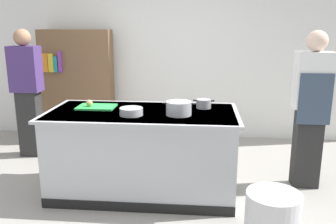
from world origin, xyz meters
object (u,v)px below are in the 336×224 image
object	(u,v)px
stock_pot	(179,108)
person_guest	(27,91)
mixing_bowl	(131,111)
sauce_pan	(204,104)
bookshelf	(78,85)
person_chef	(311,107)
onion	(89,103)

from	to	relation	value
stock_pot	person_guest	xyz separation A→B (m)	(-2.11, 1.08, -0.06)
mixing_bowl	person_guest	xyz separation A→B (m)	(-1.64, 1.14, -0.03)
sauce_pan	bookshelf	size ratio (longest dim) A/B	0.13
sauce_pan	mixing_bowl	distance (m)	0.81
stock_pot	person_guest	distance (m)	2.37
person_chef	bookshelf	bearing A→B (deg)	82.76
onion	mixing_bowl	bearing A→B (deg)	-27.02
onion	sauce_pan	xyz separation A→B (m)	(1.22, 0.12, -0.01)
person_chef	onion	bearing A→B (deg)	113.69
mixing_bowl	onion	bearing A→B (deg)	152.98
sauce_pan	person_chef	bearing A→B (deg)	5.37
onion	stock_pot	world-z (taller)	stock_pot
person_guest	bookshelf	distance (m)	0.92
person_guest	person_chef	bearing A→B (deg)	61.91
onion	bookshelf	bearing A→B (deg)	113.09
mixing_bowl	person_guest	size ratio (longest dim) A/B	0.13
onion	stock_pot	distance (m)	1.00
onion	stock_pot	size ratio (longest dim) A/B	0.23
sauce_pan	person_guest	bearing A→B (deg)	162.04
stock_pot	sauce_pan	world-z (taller)	stock_pot
person_chef	bookshelf	xyz separation A→B (m)	(-3.10, 1.48, -0.06)
sauce_pan	bookshelf	world-z (taller)	bookshelf
stock_pot	mixing_bowl	xyz separation A→B (m)	(-0.47, -0.05, -0.03)
person_guest	sauce_pan	bearing A→B (deg)	54.53
sauce_pan	person_chef	distance (m)	1.16
sauce_pan	mixing_bowl	bearing A→B (deg)	-152.39
mixing_bowl	person_chef	xyz separation A→B (m)	(1.87, 0.48, -0.02)
person_guest	bookshelf	xyz separation A→B (m)	(0.40, 0.83, -0.06)
person_chef	mixing_bowl	bearing A→B (deg)	122.78
onion	sauce_pan	distance (m)	1.23
person_chef	bookshelf	size ratio (longest dim) A/B	1.01
stock_pot	bookshelf	bearing A→B (deg)	131.69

